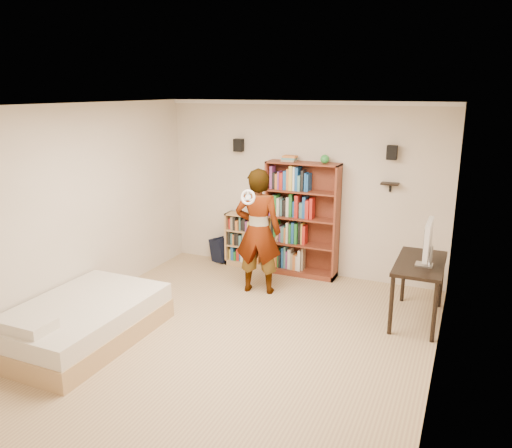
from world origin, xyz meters
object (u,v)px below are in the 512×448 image
Objects in this scene: tall_bookshelf at (302,220)px; person at (258,231)px; low_bookshelf at (247,240)px; computer_desk at (418,291)px; daybed at (82,317)px.

tall_bookshelf is 0.97m from person.
low_bookshelf is 1.21m from person.
computer_desk is (1.88, -0.96, -0.51)m from tall_bookshelf.
computer_desk is at bearing 167.81° from person.
tall_bookshelf reaches higher than computer_desk.
computer_desk is 0.59× the size of daybed.
low_bookshelf is 0.45× the size of daybed.
tall_bookshelf is at bearing -122.08° from person.
person is at bearing -111.24° from tall_bookshelf.
low_bookshelf is 0.49× the size of person.
low_bookshelf is 3.01m from computer_desk.
person reaches higher than low_bookshelf.
computer_desk is at bearing -27.08° from tall_bookshelf.
person is at bearing 178.65° from computer_desk.
low_bookshelf is at bearing 77.32° from daybed.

